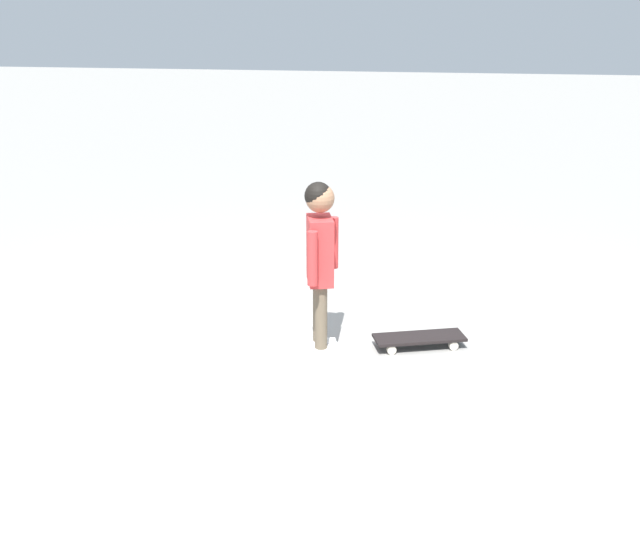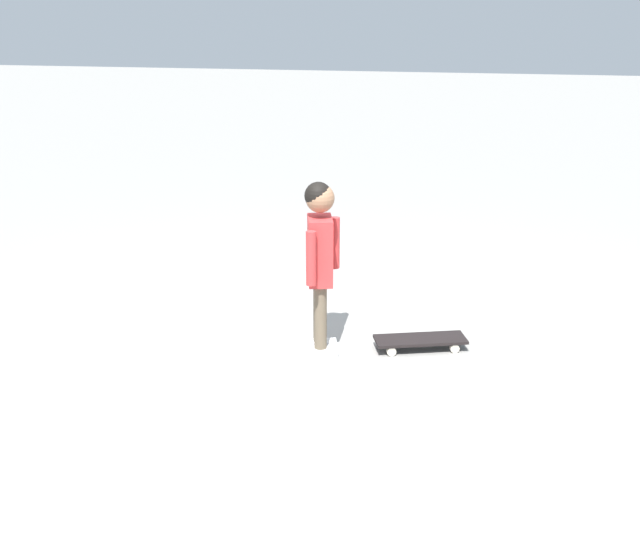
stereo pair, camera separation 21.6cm
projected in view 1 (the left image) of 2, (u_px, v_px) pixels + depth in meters
ground_plane at (312, 349)px, 4.86m from camera, size 50.00×50.00×0.00m
child_person at (320, 249)px, 4.62m from camera, size 0.40×0.23×1.06m
skateboard at (419, 338)px, 4.86m from camera, size 0.38×0.59×0.07m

